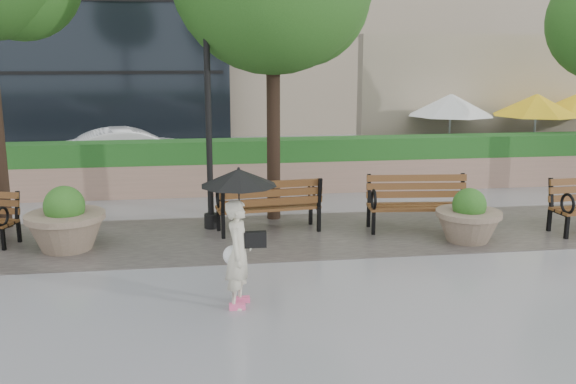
{
  "coord_description": "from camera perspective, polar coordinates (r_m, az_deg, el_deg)",
  "views": [
    {
      "loc": [
        -0.36,
        -8.85,
        3.5
      ],
      "look_at": [
        1.19,
        1.95,
        1.1
      ],
      "focal_mm": 40.0,
      "sensor_mm": 36.0,
      "label": 1
    }
  ],
  "objects": [
    {
      "name": "ground",
      "position": [
        9.52,
        -5.48,
        -9.21
      ],
      "size": [
        100.0,
        100.0,
        0.0
      ],
      "primitive_type": "plane",
      "color": "gray",
      "rests_on": "ground"
    },
    {
      "name": "cobble_strip",
      "position": [
        12.36,
        -6.16,
        -4.09
      ],
      "size": [
        28.0,
        3.2,
        0.01
      ],
      "primitive_type": "cube",
      "color": "#383330",
      "rests_on": "ground"
    },
    {
      "name": "hedge_wall",
      "position": [
        16.1,
        -6.74,
        2.18
      ],
      "size": [
        24.0,
        0.8,
        1.35
      ],
      "color": "#A57E6A",
      "rests_on": "ground"
    },
    {
      "name": "cafe_wall",
      "position": [
        21.32,
        19.61,
        7.66
      ],
      "size": [
        10.0,
        0.6,
        4.0
      ],
      "primitive_type": "cube",
      "color": "tan",
      "rests_on": "ground"
    },
    {
      "name": "cafe_hedge",
      "position": [
        19.34,
        20.95,
        2.51
      ],
      "size": [
        8.0,
        0.5,
        0.9
      ],
      "primitive_type": "cube",
      "color": "#1F551C",
      "rests_on": "ground"
    },
    {
      "name": "asphalt_street",
      "position": [
        20.16,
        -7.0,
        2.32
      ],
      "size": [
        40.0,
        7.0,
        0.0
      ],
      "primitive_type": "cube",
      "color": "black",
      "rests_on": "ground"
    },
    {
      "name": "bench_2",
      "position": [
        12.66,
        -1.73,
        -2.15
      ],
      "size": [
        2.09,
        1.04,
        1.08
      ],
      "rotation": [
        0.0,
        0.0,
        3.26
      ],
      "color": "brown",
      "rests_on": "ground"
    },
    {
      "name": "bench_3",
      "position": [
        13.01,
        11.54,
        -1.99
      ],
      "size": [
        2.08,
        0.99,
        1.08
      ],
      "rotation": [
        0.0,
        0.0,
        -0.09
      ],
      "color": "brown",
      "rests_on": "ground"
    },
    {
      "name": "planter_left",
      "position": [
        12.14,
        -19.15,
        -2.8
      ],
      "size": [
        1.4,
        1.4,
        1.17
      ],
      "color": "#7F6B56",
      "rests_on": "ground"
    },
    {
      "name": "planter_right",
      "position": [
        12.46,
        15.73,
        -2.48
      ],
      "size": [
        1.22,
        1.22,
        1.02
      ],
      "color": "#7F6B56",
      "rests_on": "ground"
    },
    {
      "name": "lamppost",
      "position": [
        12.68,
        -7.06,
        5.65
      ],
      "size": [
        0.28,
        0.28,
        4.57
      ],
      "color": "black",
      "rests_on": "ground"
    },
    {
      "name": "patio_umb_white",
      "position": [
        19.04,
        14.28,
        7.48
      ],
      "size": [
        2.5,
        2.5,
        2.3
      ],
      "color": "black",
      "rests_on": "ground"
    },
    {
      "name": "patio_umb_yellow_a",
      "position": [
        19.8,
        21.22,
        7.2
      ],
      "size": [
        2.5,
        2.5,
        2.3
      ],
      "color": "black",
      "rests_on": "ground"
    },
    {
      "name": "car_right",
      "position": [
        19.11,
        -13.59,
        3.54
      ],
      "size": [
        4.28,
        2.32,
        1.34
      ],
      "primitive_type": "imported",
      "rotation": [
        0.0,
        0.0,
        1.81
      ],
      "color": "white",
      "rests_on": "ground"
    },
    {
      "name": "pedestrian",
      "position": [
        8.83,
        -4.39,
        -2.85
      ],
      "size": [
        1.06,
        1.06,
        1.94
      ],
      "rotation": [
        0.0,
        0.0,
        1.24
      ],
      "color": "beige",
      "rests_on": "ground"
    }
  ]
}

